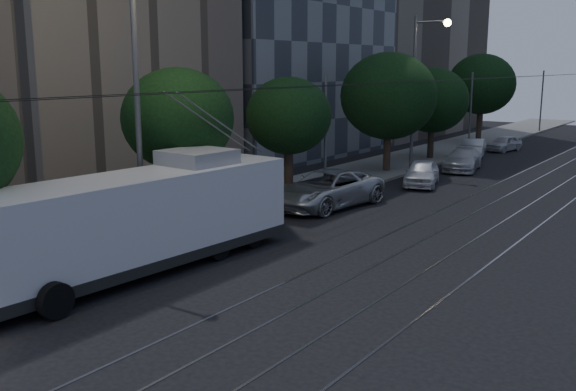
# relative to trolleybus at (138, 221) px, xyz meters

# --- Properties ---
(ground) EXTENTS (120.00, 120.00, 0.00)m
(ground) POSITION_rel_trolleybus_xyz_m (4.10, 2.96, -1.66)
(ground) COLOR black
(ground) RESTS_ON ground
(sidewalk) EXTENTS (5.00, 90.00, 0.15)m
(sidewalk) POSITION_rel_trolleybus_xyz_m (-3.40, 22.96, -1.59)
(sidewalk) COLOR gray
(sidewalk) RESTS_ON ground
(tram_rails) EXTENTS (4.52, 90.00, 0.02)m
(tram_rails) POSITION_rel_trolleybus_xyz_m (6.60, 22.96, -1.65)
(tram_rails) COLOR gray
(tram_rails) RESTS_ON ground
(overhead_wires) EXTENTS (2.23, 90.00, 6.00)m
(overhead_wires) POSITION_rel_trolleybus_xyz_m (-0.87, 22.96, 1.81)
(overhead_wires) COLOR black
(overhead_wires) RESTS_ON ground
(trolleybus) EXTENTS (3.27, 12.15, 5.63)m
(trolleybus) POSITION_rel_trolleybus_xyz_m (0.00, 0.00, 0.00)
(trolleybus) COLOR silver
(trolleybus) RESTS_ON ground
(pickup_silver) EXTENTS (3.51, 6.38, 1.69)m
(pickup_silver) POSITION_rel_trolleybus_xyz_m (-0.20, 11.54, -0.82)
(pickup_silver) COLOR #B9BDC1
(pickup_silver) RESTS_ON ground
(car_white_a) EXTENTS (2.80, 4.42, 1.40)m
(car_white_a) POSITION_rel_trolleybus_xyz_m (1.14, 19.20, -0.96)
(car_white_a) COLOR white
(car_white_a) RESTS_ON ground
(car_white_b) EXTENTS (2.77, 5.00, 1.37)m
(car_white_b) POSITION_rel_trolleybus_xyz_m (1.11, 25.55, -0.98)
(car_white_b) COLOR #B8B8BC
(car_white_b) RESTS_ON ground
(car_white_c) EXTENTS (2.49, 4.34, 1.35)m
(car_white_c) POSITION_rel_trolleybus_xyz_m (-0.20, 31.04, -0.99)
(car_white_c) COLOR silver
(car_white_c) RESTS_ON ground
(car_white_d) EXTENTS (2.10, 3.74, 1.20)m
(car_white_d) POSITION_rel_trolleybus_xyz_m (0.39, 36.32, -1.06)
(car_white_d) COLOR silver
(car_white_d) RESTS_ON ground
(tree_1) EXTENTS (4.28, 4.28, 6.38)m
(tree_1) POSITION_rel_trolleybus_xyz_m (-2.40, 4.30, 2.77)
(tree_1) COLOR #30241B
(tree_1) RESTS_ON ground
(tree_2) EXTENTS (4.05, 4.05, 5.94)m
(tree_2) POSITION_rel_trolleybus_xyz_m (-2.40, 11.59, 2.43)
(tree_2) COLOR #30241B
(tree_2) RESTS_ON ground
(tree_3) EXTENTS (5.79, 5.79, 7.25)m
(tree_3) POSITION_rel_trolleybus_xyz_m (-2.40, 22.00, 2.97)
(tree_3) COLOR #30241B
(tree_3) RESTS_ON ground
(tree_4) EXTENTS (4.93, 4.93, 6.34)m
(tree_4) POSITION_rel_trolleybus_xyz_m (-2.40, 28.70, 2.44)
(tree_4) COLOR #30241B
(tree_4) RESTS_ON ground
(tree_5) EXTENTS (5.48, 5.48, 7.42)m
(tree_5) POSITION_rel_trolleybus_xyz_m (-2.78, 39.66, 3.28)
(tree_5) COLOR #30241B
(tree_5) RESTS_ON ground
(streetlamp_near) EXTENTS (2.72, 0.44, 11.44)m
(streetlamp_near) POSITION_rel_trolleybus_xyz_m (-1.27, 1.71, 5.14)
(streetlamp_near) COLOR #5E5E61
(streetlamp_near) RESTS_ON ground
(streetlamp_far) EXTENTS (2.28, 0.44, 9.34)m
(streetlamp_far) POSITION_rel_trolleybus_xyz_m (-1.07, 23.47, 4.00)
(streetlamp_far) COLOR #5E5E61
(streetlamp_far) RESTS_ON ground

